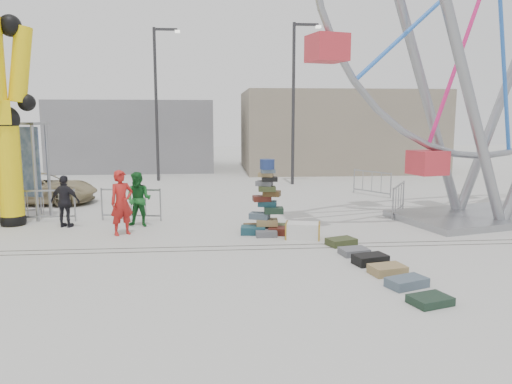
{
  "coord_description": "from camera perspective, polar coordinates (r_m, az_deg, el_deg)",
  "views": [
    {
      "loc": [
        -1.07,
        -12.09,
        3.5
      ],
      "look_at": [
        0.23,
        2.74,
        1.2
      ],
      "focal_mm": 35.0,
      "sensor_mm": 36.0,
      "label": 1
    }
  ],
  "objects": [
    {
      "name": "row_case_5",
      "position": [
        10.07,
        19.28,
        -11.59
      ],
      "size": [
        0.87,
        0.74,
        0.16
      ],
      "primitive_type": "cube",
      "rotation": [
        0.0,
        0.0,
        0.31
      ],
      "color": "#1C3224",
      "rests_on": "ground"
    },
    {
      "name": "track_line_near",
      "position": [
        13.2,
        -0.17,
        -6.58
      ],
      "size": [
        40.0,
        0.04,
        0.01
      ],
      "primitive_type": "cube",
      "color": "#47443F",
      "rests_on": "ground"
    },
    {
      "name": "barricade_dummy_a",
      "position": [
        19.33,
        -26.37,
        -0.93
      ],
      "size": [
        1.92,
        0.75,
        1.1
      ],
      "primitive_type": null,
      "rotation": [
        0.0,
        0.0,
        0.34
      ],
      "color": "gray",
      "rests_on": "ground"
    },
    {
      "name": "lamp_post_left",
      "position": [
        27.25,
        -11.16,
        10.67
      ],
      "size": [
        1.41,
        0.25,
        8.0
      ],
      "color": "#2D2D30",
      "rests_on": "ground"
    },
    {
      "name": "row_case_0",
      "position": [
        13.8,
        9.72,
        -5.63
      ],
      "size": [
        0.88,
        0.74,
        0.19
      ],
      "primitive_type": "cube",
      "rotation": [
        0.0,
        0.0,
        0.36
      ],
      "color": "#394321",
      "rests_on": "ground"
    },
    {
      "name": "lamp_post_right",
      "position": [
        25.45,
        4.51,
        10.95
      ],
      "size": [
        1.41,
        0.25,
        8.0
      ],
      "color": "#2D2D30",
      "rests_on": "ground"
    },
    {
      "name": "ground",
      "position": [
        12.63,
        0.06,
        -7.32
      ],
      "size": [
        90.0,
        90.0,
        0.0
      ],
      "primitive_type": "plane",
      "color": "#9E9E99",
      "rests_on": "ground"
    },
    {
      "name": "row_case_1",
      "position": [
        12.94,
        11.14,
        -6.69
      ],
      "size": [
        0.78,
        0.65,
        0.17
      ],
      "primitive_type": "cube",
      "rotation": [
        0.0,
        0.0,
        0.2
      ],
      "color": "slate",
      "rests_on": "ground"
    },
    {
      "name": "steamer_trunk",
      "position": [
        14.37,
        5.37,
        -4.43
      ],
      "size": [
        1.08,
        0.77,
        0.45
      ],
      "primitive_type": "cube",
      "rotation": [
        0.0,
        0.0,
        -0.23
      ],
      "color": "silver",
      "rests_on": "ground"
    },
    {
      "name": "suitcase_tower",
      "position": [
        14.9,
        1.24,
        -2.37
      ],
      "size": [
        1.63,
        1.37,
        2.22
      ],
      "rotation": [
        0.0,
        0.0,
        -0.16
      ],
      "color": "#1C4754",
      "rests_on": "ground"
    },
    {
      "name": "pedestrian_red",
      "position": [
        15.14,
        -15.1,
        -1.19
      ],
      "size": [
        0.84,
        0.76,
        1.92
      ],
      "primitive_type": "imported",
      "rotation": [
        0.0,
        0.0,
        0.56
      ],
      "color": "#AA1B18",
      "rests_on": "ground"
    },
    {
      "name": "barricade_wheel_front",
      "position": [
        18.37,
        15.96,
        -0.81
      ],
      "size": [
        1.12,
        1.77,
        1.1
      ],
      "primitive_type": null,
      "rotation": [
        0.0,
        0.0,
        1.03
      ],
      "color": "gray",
      "rests_on": "ground"
    },
    {
      "name": "barricade_dummy_b",
      "position": [
        17.86,
        -23.12,
        -1.45
      ],
      "size": [
        2.0,
        0.15,
        1.1
      ],
      "primitive_type": null,
      "rotation": [
        0.0,
        0.0,
        0.02
      ],
      "color": "gray",
      "rests_on": "ground"
    },
    {
      "name": "track_line_far",
      "position": [
        13.58,
        -0.32,
        -6.14
      ],
      "size": [
        40.0,
        0.04,
        0.01
      ],
      "primitive_type": "cube",
      "color": "#47443F",
      "rests_on": "ground"
    },
    {
      "name": "row_case_4",
      "position": [
        10.87,
        16.85,
        -9.85
      ],
      "size": [
        0.94,
        0.74,
        0.2
      ],
      "primitive_type": "cube",
      "rotation": [
        0.0,
        0.0,
        0.36
      ],
      "color": "#4E6070",
      "rests_on": "ground"
    },
    {
      "name": "barricade_wheel_back",
      "position": [
        22.5,
        13.1,
        1.01
      ],
      "size": [
        1.19,
        1.72,
        1.1
      ],
      "primitive_type": null,
      "rotation": [
        0.0,
        0.0,
        -0.98
      ],
      "color": "gray",
      "rests_on": "ground"
    },
    {
      "name": "building_right",
      "position": [
        33.1,
        9.19,
        6.92
      ],
      "size": [
        12.0,
        8.0,
        5.0
      ],
      "primitive_type": "cube",
      "color": "gray",
      "rests_on": "ground"
    },
    {
      "name": "pedestrian_green",
      "position": [
        16.17,
        -13.26,
        -0.83
      ],
      "size": [
        0.99,
        0.86,
        1.74
      ],
      "primitive_type": "imported",
      "rotation": [
        0.0,
        0.0,
        -0.27
      ],
      "color": "#175F23",
      "rests_on": "ground"
    },
    {
      "name": "pedestrian_black",
      "position": [
        16.74,
        -20.97,
        -1.01
      ],
      "size": [
        1.04,
        0.64,
        1.65
      ],
      "primitive_type": "imported",
      "rotation": [
        0.0,
        0.0,
        2.87
      ],
      "color": "black",
      "rests_on": "ground"
    },
    {
      "name": "parked_suv",
      "position": [
        21.67,
        -23.53,
        0.39
      ],
      "size": [
        4.6,
        2.41,
        1.23
      ],
      "primitive_type": "imported",
      "rotation": [
        0.0,
        0.0,
        1.49
      ],
      "color": "tan",
      "rests_on": "ground"
    },
    {
      "name": "row_case_3",
      "position": [
        11.58,
        14.8,
        -8.58
      ],
      "size": [
        0.86,
        0.68,
        0.2
      ],
      "primitive_type": "cube",
      "rotation": [
        0.0,
        0.0,
        0.21
      ],
      "color": "#9A7F4E",
      "rests_on": "ground"
    },
    {
      "name": "building_left",
      "position": [
        34.46,
        -13.3,
        6.37
      ],
      "size": [
        10.0,
        8.0,
        4.4
      ],
      "primitive_type": "cube",
      "color": "gray",
      "rests_on": "ground"
    },
    {
      "name": "row_case_2",
      "position": [
        12.22,
        12.93,
        -7.52
      ],
      "size": [
        0.89,
        0.67,
        0.24
      ],
      "primitive_type": "cube",
      "rotation": [
        0.0,
        0.0,
        0.27
      ],
      "color": "black",
      "rests_on": "ground"
    },
    {
      "name": "barricade_dummy_c",
      "position": [
        17.15,
        -14.09,
        -1.4
      ],
      "size": [
        1.99,
        0.42,
        1.1
      ],
      "primitive_type": null,
      "rotation": [
        0.0,
        0.0,
        -0.16
      ],
      "color": "gray",
      "rests_on": "ground"
    }
  ]
}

